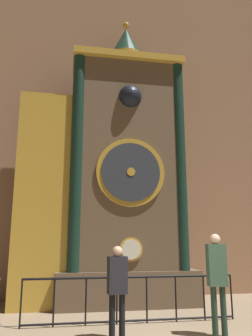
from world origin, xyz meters
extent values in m
cube|color=#936B4C|center=(0.00, 6.11, 7.52)|extent=(24.00, 0.30, 15.05)
cube|color=brown|center=(-0.15, 4.89, 0.46)|extent=(3.79, 1.61, 0.91)
cube|color=brown|center=(-0.15, 4.89, 3.98)|extent=(3.03, 1.40, 6.13)
cube|color=gold|center=(-0.15, 4.78, 6.94)|extent=(3.27, 1.54, 0.20)
cylinder|color=gold|center=(-0.15, 4.16, 1.46)|extent=(0.61, 0.05, 0.61)
cylinder|color=silver|center=(-0.15, 4.13, 1.46)|extent=(0.50, 0.03, 0.50)
cylinder|color=gold|center=(-0.15, 4.16, 3.49)|extent=(1.87, 0.07, 1.87)
cylinder|color=#2D333D|center=(-0.15, 4.11, 3.49)|extent=(1.61, 0.04, 1.61)
cylinder|color=gold|center=(-0.15, 4.09, 3.49)|extent=(0.22, 0.03, 0.22)
cube|color=#3A2D21|center=(-0.15, 4.68, 5.70)|extent=(0.85, 0.42, 0.85)
sphere|color=black|center=(-0.15, 4.24, 5.70)|extent=(0.68, 0.68, 0.68)
cylinder|color=#142D23|center=(-1.60, 4.29, 3.98)|extent=(0.35, 0.35, 6.13)
cylinder|color=#142D23|center=(1.29, 4.29, 3.98)|extent=(0.35, 0.35, 6.13)
cylinder|color=gold|center=(-0.15, 4.89, 7.19)|extent=(1.07, 1.07, 0.30)
cone|color=#163227|center=(-0.15, 4.89, 7.85)|extent=(1.01, 1.01, 1.01)
sphere|color=gold|center=(-0.15, 4.89, 8.47)|extent=(0.20, 0.20, 0.20)
cube|color=#4C3828|center=(-2.43, 4.94, 2.83)|extent=(1.42, 1.19, 5.67)
cube|color=gold|center=(-2.43, 4.33, 2.83)|extent=(1.49, 0.06, 5.67)
cylinder|color=black|center=(-2.64, 2.88, 0.48)|extent=(0.04, 0.04, 0.95)
cylinder|color=black|center=(-2.00, 2.88, 0.48)|extent=(0.04, 0.04, 0.95)
cylinder|color=black|center=(-1.35, 2.88, 0.48)|extent=(0.04, 0.04, 0.95)
cylinder|color=black|center=(-0.70, 2.88, 0.48)|extent=(0.04, 0.04, 0.95)
cylinder|color=black|center=(-0.06, 2.88, 0.48)|extent=(0.04, 0.04, 0.95)
cylinder|color=black|center=(0.59, 2.88, 0.48)|extent=(0.04, 0.04, 0.95)
cylinder|color=black|center=(1.24, 2.88, 0.48)|extent=(0.04, 0.04, 0.95)
cylinder|color=black|center=(1.88, 2.88, 0.48)|extent=(0.04, 0.04, 0.95)
cylinder|color=black|center=(-0.38, 2.88, 0.93)|extent=(4.53, 0.05, 0.05)
cylinder|color=black|center=(-0.38, 2.88, 0.06)|extent=(4.53, 0.04, 0.04)
cylinder|color=black|center=(-0.94, 1.83, 0.38)|extent=(0.11, 0.11, 0.77)
cylinder|color=black|center=(-0.76, 1.83, 0.38)|extent=(0.11, 0.11, 0.77)
cube|color=black|center=(-0.85, 1.83, 1.09)|extent=(0.36, 0.26, 0.65)
sphere|color=tan|center=(-0.85, 1.83, 1.51)|extent=(0.19, 0.19, 0.19)
cylinder|color=#213427|center=(0.93, 1.69, 0.44)|extent=(0.11, 0.11, 0.87)
cylinder|color=#213427|center=(1.11, 1.69, 0.44)|extent=(0.11, 0.11, 0.87)
cube|color=#385642|center=(1.02, 1.69, 1.26)|extent=(0.36, 0.26, 0.77)
sphere|color=beige|center=(1.02, 1.69, 1.73)|extent=(0.20, 0.20, 0.20)
camera|label=1|loc=(-1.77, -4.34, 1.75)|focal=35.00mm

